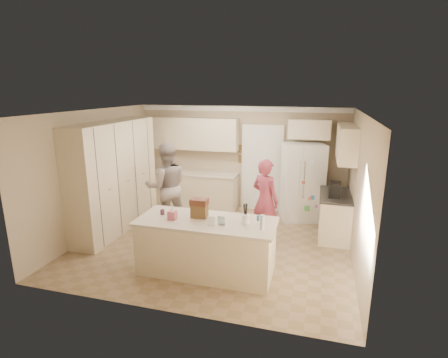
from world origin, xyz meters
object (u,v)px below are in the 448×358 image
(utensil_crock, at_px, (246,219))
(dollhouse_body, at_px, (199,211))
(tissue_box, at_px, (172,215))
(refrigerator, at_px, (302,182))
(teen_boy, at_px, (167,187))
(teen_girl, at_px, (265,200))
(coffee_maker, at_px, (335,190))
(island_base, at_px, (207,247))

(utensil_crock, distance_m, dollhouse_body, 0.80)
(tissue_box, bearing_deg, refrigerator, 57.73)
(refrigerator, relative_size, tissue_box, 12.86)
(tissue_box, distance_m, dollhouse_body, 0.45)
(tissue_box, distance_m, teen_boy, 1.91)
(teen_girl, bearing_deg, tissue_box, 81.85)
(utensil_crock, bearing_deg, tissue_box, -172.87)
(utensil_crock, distance_m, tissue_box, 1.21)
(teen_girl, bearing_deg, utensil_crock, 116.19)
(coffee_maker, bearing_deg, island_base, -137.17)
(coffee_maker, relative_size, teen_boy, 0.16)
(dollhouse_body, bearing_deg, refrigerator, 61.85)
(island_base, distance_m, teen_boy, 2.20)
(coffee_maker, relative_size, island_base, 0.14)
(refrigerator, height_order, teen_boy, teen_boy)
(island_base, relative_size, utensil_crock, 14.67)
(utensil_crock, bearing_deg, dollhouse_body, 176.42)
(tissue_box, bearing_deg, teen_boy, 117.38)
(dollhouse_body, bearing_deg, tissue_box, -153.43)
(coffee_maker, height_order, utensil_crock, coffee_maker)
(dollhouse_body, height_order, teen_boy, teen_boy)
(coffee_maker, xyz_separation_m, tissue_box, (-2.60, -2.00, -0.07))
(coffee_maker, bearing_deg, teen_girl, -166.87)
(utensil_crock, xyz_separation_m, teen_girl, (0.07, 1.54, -0.16))
(coffee_maker, bearing_deg, refrigerator, 123.03)
(island_base, distance_m, utensil_crock, 0.86)
(refrigerator, bearing_deg, teen_girl, -132.89)
(utensil_crock, xyz_separation_m, tissue_box, (-1.20, -0.15, -0.00))
(coffee_maker, distance_m, teen_girl, 1.39)
(coffee_maker, height_order, teen_boy, teen_boy)
(island_base, bearing_deg, refrigerator, 65.02)
(utensil_crock, relative_size, teen_girl, 0.09)
(tissue_box, bearing_deg, dollhouse_body, 26.57)
(refrigerator, distance_m, utensil_crock, 2.98)
(island_base, xyz_separation_m, teen_boy, (-1.43, 1.59, 0.51))
(utensil_crock, relative_size, teen_boy, 0.08)
(teen_boy, bearing_deg, island_base, 100.33)
(island_base, distance_m, tissue_box, 0.79)
(refrigerator, relative_size, coffee_maker, 6.00)
(refrigerator, distance_m, island_base, 3.28)
(coffee_maker, xyz_separation_m, dollhouse_body, (-2.20, -1.80, -0.03))
(utensil_crock, relative_size, tissue_box, 1.07)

